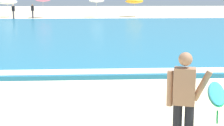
% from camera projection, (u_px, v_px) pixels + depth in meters
% --- Properties ---
extents(sea, '(120.00, 28.00, 0.14)m').
position_uv_depth(sea, '(63.00, 32.00, 24.90)').
color(sea, teal).
rests_on(sea, ground).
extents(surf_foam, '(120.00, 0.82, 0.01)m').
position_uv_depth(surf_foam, '(35.00, 72.00, 11.75)').
color(surf_foam, white).
rests_on(surf_foam, sea).
extents(surfer_with_board, '(1.23, 2.32, 1.73)m').
position_uv_depth(surfer_with_board, '(197.00, 97.00, 5.75)').
color(surfer_with_board, black).
rests_on(surfer_with_board, ground).
extents(beach_umbrella_1, '(2.28, 2.31, 2.13)m').
position_uv_depth(beach_umbrella_1, '(7.00, 2.00, 42.87)').
color(beach_umbrella_1, beige).
rests_on(beach_umbrella_1, ground).
extents(beach_umbrella_3, '(1.80, 1.84, 2.26)m').
position_uv_depth(beach_umbrella_3, '(97.00, 0.00, 42.97)').
color(beach_umbrella_3, beige).
rests_on(beach_umbrella_3, ground).
extents(beach_umbrella_4, '(2.16, 2.19, 2.18)m').
position_uv_depth(beach_umbrella_4, '(134.00, 1.00, 43.81)').
color(beach_umbrella_4, beige).
rests_on(beach_umbrella_4, ground).
extents(beachgoer_near_row_left, '(0.32, 0.20, 1.58)m').
position_uv_depth(beachgoer_near_row_left, '(33.00, 11.00, 41.17)').
color(beachgoer_near_row_left, '#383842').
rests_on(beachgoer_near_row_left, ground).
extents(beachgoer_near_row_mid, '(0.32, 0.20, 1.58)m').
position_uv_depth(beachgoer_near_row_mid, '(13.00, 11.00, 40.26)').
color(beachgoer_near_row_mid, '#383842').
rests_on(beachgoer_near_row_mid, ground).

